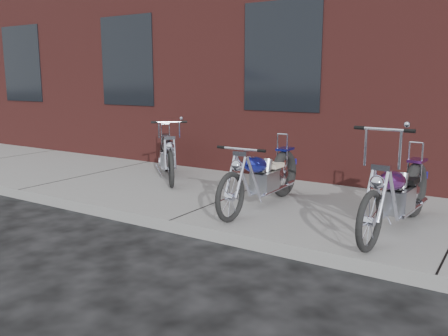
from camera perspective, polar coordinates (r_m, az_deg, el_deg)
The scene contains 5 objects.
ground at distance 5.86m, azimuth -6.57°, elevation -7.70°, with size 120.00×120.00×0.00m, color black.
sidewalk at distance 7.01m, azimuth 1.20°, elevation -3.90°, with size 22.00×3.00×0.15m, color gray.
chopper_purple at distance 5.63m, azimuth 20.08°, elevation -3.32°, with size 0.53×2.17×1.22m.
chopper_blue at distance 6.30m, azimuth 4.59°, elevation -1.32°, with size 0.52×2.13×0.92m.
chopper_third at distance 8.21m, azimuth -6.76°, elevation 1.33°, with size 1.46×1.55×1.03m.
Camera 1 is at (3.54, -4.29, 1.84)m, focal length 38.00 mm.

